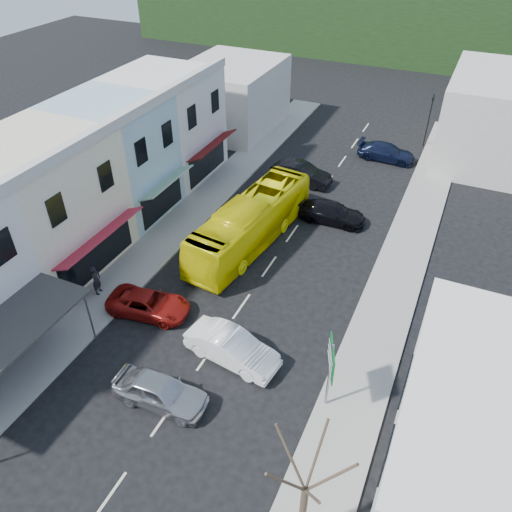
{
  "coord_description": "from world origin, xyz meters",
  "views": [
    {
      "loc": [
        9.33,
        -14.63,
        19.33
      ],
      "look_at": [
        0.0,
        6.0,
        2.2
      ],
      "focal_mm": 35.0,
      "sensor_mm": 36.0,
      "label": 1
    }
  ],
  "objects_px": {
    "pedestrian_left": "(97,281)",
    "street_tree": "(305,490)",
    "car_red": "(149,303)",
    "car_white": "(232,349)",
    "car_silver": "(160,392)",
    "traffic_signal": "(429,121)",
    "bus": "(251,223)",
    "direction_sign": "(329,377)"
  },
  "relations": [
    {
      "from": "pedestrian_left",
      "to": "street_tree",
      "type": "relative_size",
      "value": 0.25
    },
    {
      "from": "car_red",
      "to": "car_white",
      "type": "bearing_deg",
      "value": -108.9
    },
    {
      "from": "car_silver",
      "to": "street_tree",
      "type": "height_order",
      "value": "street_tree"
    },
    {
      "from": "street_tree",
      "to": "traffic_signal",
      "type": "distance_m",
      "value": 36.49
    },
    {
      "from": "pedestrian_left",
      "to": "traffic_signal",
      "type": "bearing_deg",
      "value": -39.3
    },
    {
      "from": "car_white",
      "to": "traffic_signal",
      "type": "bearing_deg",
      "value": -0.71
    },
    {
      "from": "car_red",
      "to": "street_tree",
      "type": "bearing_deg",
      "value": -131.17
    },
    {
      "from": "car_silver",
      "to": "traffic_signal",
      "type": "xyz_separation_m",
      "value": [
        6.35,
        33.43,
        1.66
      ]
    },
    {
      "from": "bus",
      "to": "car_silver",
      "type": "distance_m",
      "value": 13.32
    },
    {
      "from": "bus",
      "to": "car_white",
      "type": "height_order",
      "value": "bus"
    },
    {
      "from": "bus",
      "to": "pedestrian_left",
      "type": "bearing_deg",
      "value": -118.3
    },
    {
      "from": "pedestrian_left",
      "to": "direction_sign",
      "type": "distance_m",
      "value": 14.54
    },
    {
      "from": "car_silver",
      "to": "direction_sign",
      "type": "relative_size",
      "value": 1.1
    },
    {
      "from": "direction_sign",
      "to": "street_tree",
      "type": "bearing_deg",
      "value": -102.85
    },
    {
      "from": "street_tree",
      "to": "bus",
      "type": "bearing_deg",
      "value": 120.28
    },
    {
      "from": "pedestrian_left",
      "to": "bus",
      "type": "bearing_deg",
      "value": -48.71
    },
    {
      "from": "car_silver",
      "to": "car_red",
      "type": "bearing_deg",
      "value": 36.97
    },
    {
      "from": "pedestrian_left",
      "to": "street_tree",
      "type": "xyz_separation_m",
      "value": [
        15.33,
        -7.87,
        2.41
      ]
    },
    {
      "from": "traffic_signal",
      "to": "direction_sign",
      "type": "bearing_deg",
      "value": 105.78
    },
    {
      "from": "street_tree",
      "to": "pedestrian_left",
      "type": "bearing_deg",
      "value": 152.83
    },
    {
      "from": "car_white",
      "to": "pedestrian_left",
      "type": "bearing_deg",
      "value": 90.59
    },
    {
      "from": "car_white",
      "to": "direction_sign",
      "type": "height_order",
      "value": "direction_sign"
    },
    {
      "from": "direction_sign",
      "to": "street_tree",
      "type": "distance_m",
      "value": 6.19
    },
    {
      "from": "car_white",
      "to": "car_silver",
      "type": "bearing_deg",
      "value": 161.63
    },
    {
      "from": "bus",
      "to": "street_tree",
      "type": "xyz_separation_m",
      "value": [
        9.46,
        -16.21,
        1.86
      ]
    },
    {
      "from": "street_tree",
      "to": "car_white",
      "type": "bearing_deg",
      "value": 132.39
    },
    {
      "from": "car_silver",
      "to": "car_red",
      "type": "xyz_separation_m",
      "value": [
        -3.89,
        4.8,
        0.0
      ]
    },
    {
      "from": "car_silver",
      "to": "traffic_signal",
      "type": "height_order",
      "value": "traffic_signal"
    },
    {
      "from": "bus",
      "to": "pedestrian_left",
      "type": "height_order",
      "value": "bus"
    },
    {
      "from": "car_white",
      "to": "pedestrian_left",
      "type": "distance_m",
      "value": 9.32
    },
    {
      "from": "bus",
      "to": "car_white",
      "type": "xyz_separation_m",
      "value": [
        3.37,
        -9.53,
        -0.85
      ]
    },
    {
      "from": "bus",
      "to": "traffic_signal",
      "type": "bearing_deg",
      "value": 75.5
    },
    {
      "from": "pedestrian_left",
      "to": "car_red",
      "type": "bearing_deg",
      "value": -104.58
    },
    {
      "from": "car_red",
      "to": "pedestrian_left",
      "type": "distance_m",
      "value": 3.55
    },
    {
      "from": "direction_sign",
      "to": "bus",
      "type": "bearing_deg",
      "value": 107.7
    },
    {
      "from": "car_silver",
      "to": "street_tree",
      "type": "distance_m",
      "value": 8.88
    },
    {
      "from": "bus",
      "to": "car_white",
      "type": "relative_size",
      "value": 2.64
    },
    {
      "from": "bus",
      "to": "direction_sign",
      "type": "relative_size",
      "value": 2.89
    },
    {
      "from": "direction_sign",
      "to": "street_tree",
      "type": "xyz_separation_m",
      "value": [
        0.95,
        -5.95,
        1.41
      ]
    },
    {
      "from": "bus",
      "to": "direction_sign",
      "type": "xyz_separation_m",
      "value": [
        8.51,
        -10.26,
        0.46
      ]
    },
    {
      "from": "traffic_signal",
      "to": "bus",
      "type": "bearing_deg",
      "value": 83.31
    },
    {
      "from": "pedestrian_left",
      "to": "street_tree",
      "type": "distance_m",
      "value": 17.4
    }
  ]
}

